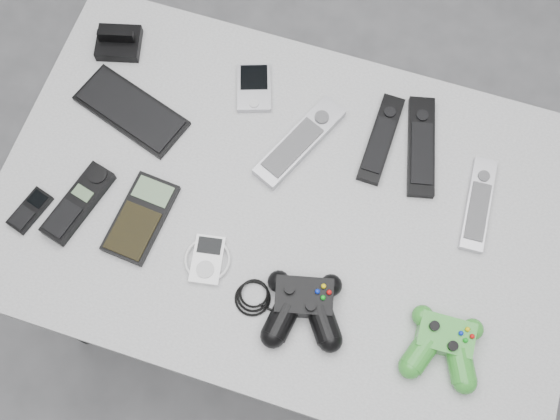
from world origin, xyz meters
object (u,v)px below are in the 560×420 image
(remote_silver_a, at_px, (300,142))
(mobile_phone, at_px, (30,210))
(remote_black_a, at_px, (381,139))
(mp3_player, at_px, (207,260))
(remote_silver_b, at_px, (478,204))
(controller_black, at_px, (304,305))
(pda_keyboard, at_px, (131,110))
(calculator, at_px, (141,218))
(remote_black_b, at_px, (421,146))
(desk, at_px, (287,216))
(controller_green, at_px, (444,344))
(cordless_handset, at_px, (78,203))
(pda, at_px, (254,88))

(remote_silver_a, distance_m, mobile_phone, 0.53)
(remote_black_a, bearing_deg, mp3_player, -124.19)
(remote_silver_b, relative_size, controller_black, 0.77)
(pda_keyboard, height_order, calculator, calculator)
(remote_black_b, bearing_deg, remote_black_a, 172.91)
(pda_keyboard, bearing_deg, remote_silver_b, 19.09)
(desk, xyz_separation_m, remote_black_b, (0.21, 0.19, 0.07))
(remote_silver_a, height_order, controller_green, controller_green)
(remote_silver_a, relative_size, calculator, 1.29)
(desk, distance_m, cordless_handset, 0.40)
(mobile_phone, height_order, mp3_player, mp3_player)
(cordless_handset, distance_m, controller_green, 0.71)
(remote_silver_a, relative_size, controller_green, 1.50)
(pda, height_order, controller_black, controller_black)
(remote_silver_a, xyz_separation_m, remote_silver_b, (0.36, -0.02, -0.00))
(mp3_player, relative_size, controller_black, 0.37)
(pda_keyboard, bearing_deg, pda, 47.48)
(pda_keyboard, distance_m, pda, 0.25)
(remote_black_b, height_order, remote_silver_b, remote_black_b)
(remote_silver_b, distance_m, cordless_handset, 0.75)
(remote_black_a, relative_size, calculator, 1.14)
(remote_black_a, distance_m, mp3_player, 0.41)
(cordless_handset, bearing_deg, remote_silver_a, 49.14)
(pda_keyboard, relative_size, cordless_handset, 1.38)
(calculator, relative_size, mp3_player, 1.84)
(remote_black_a, bearing_deg, pda_keyboard, -167.99)
(pda_keyboard, height_order, remote_silver_a, remote_silver_a)
(pda, bearing_deg, remote_black_a, -25.59)
(mobile_phone, xyz_separation_m, calculator, (0.20, 0.05, 0.00))
(cordless_handset, bearing_deg, pda_keyboard, 99.52)
(mobile_phone, bearing_deg, desk, 35.61)
(remote_black_a, bearing_deg, remote_silver_a, -157.84)
(pda, xyz_separation_m, calculator, (-0.11, -0.33, -0.00))
(mp3_player, bearing_deg, desk, 44.31)
(remote_black_a, bearing_deg, pda, 174.76)
(pda_keyboard, bearing_deg, mp3_player, -26.29)
(cordless_handset, bearing_deg, controller_green, 10.48)
(remote_black_b, distance_m, remote_silver_b, 0.16)
(remote_black_a, bearing_deg, remote_silver_b, -18.57)
(desk, distance_m, calculator, 0.28)
(remote_black_a, relative_size, cordless_handset, 1.16)
(pda_keyboard, distance_m, remote_black_a, 0.50)
(pda, distance_m, mp3_player, 0.37)
(remote_silver_a, bearing_deg, cordless_handset, -121.22)
(mobile_phone, bearing_deg, pda, 66.14)
(cordless_handset, xyz_separation_m, controller_green, (0.71, -0.05, 0.01))
(controller_black, relative_size, controller_green, 1.69)
(remote_black_a, xyz_separation_m, mp3_player, (-0.24, -0.33, -0.00))
(mobile_phone, bearing_deg, pda_keyboard, 84.62)
(pda, relative_size, mobile_phone, 1.19)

